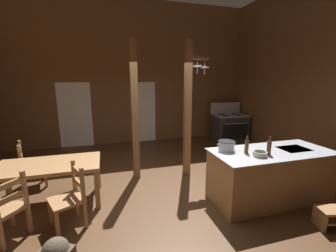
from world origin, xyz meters
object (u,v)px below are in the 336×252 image
(ladderback_chair_near_window, at_px, (6,209))
(ladderback_chair_by_post, at_px, (70,198))
(dining_table, at_px, (49,169))
(kitchen_island, at_px, (270,175))
(step_stool, at_px, (330,216))
(bottle_tall_on_counter, at_px, (269,147))
(bottle_short_on_counter, at_px, (247,146))
(mixing_bowl_on_counter, at_px, (260,154))
(stove_range, at_px, (229,127))
(stockpot_on_counter, at_px, (226,146))
(ladderback_chair_at_table_end, at_px, (30,165))

(ladderback_chair_near_window, xyz_separation_m, ladderback_chair_by_post, (0.79, 0.08, 0.00))
(dining_table, bearing_deg, kitchen_island, -13.93)
(kitchen_island, distance_m, dining_table, 3.92)
(ladderback_chair_near_window, distance_m, ladderback_chair_by_post, 0.79)
(step_stool, relative_size, ladderback_chair_by_post, 0.44)
(step_stool, bearing_deg, bottle_tall_on_counter, 123.17)
(ladderback_chair_near_window, distance_m, bottle_tall_on_counter, 4.01)
(bottle_short_on_counter, bearing_deg, mixing_bowl_on_counter, -59.31)
(dining_table, bearing_deg, mixing_bowl_on_counter, -18.10)
(stove_range, relative_size, step_stool, 3.13)
(stockpot_on_counter, height_order, mixing_bowl_on_counter, stockpot_on_counter)
(step_stool, distance_m, dining_table, 4.55)
(step_stool, distance_m, ladderback_chair_at_table_end, 5.37)
(stove_range, relative_size, ladderback_chair_at_table_end, 1.39)
(step_stool, relative_size, ladderback_chair_near_window, 0.44)
(stockpot_on_counter, bearing_deg, stove_range, 57.54)
(kitchen_island, xyz_separation_m, ladderback_chair_near_window, (-4.16, 0.11, -0.01))
(stove_range, height_order, ladderback_chair_near_window, stove_range)
(stove_range, relative_size, bottle_short_on_counter, 4.36)
(dining_table, relative_size, bottle_tall_on_counter, 5.48)
(dining_table, height_order, ladderback_chair_by_post, ladderback_chair_by_post)
(dining_table, height_order, ladderback_chair_near_window, ladderback_chair_near_window)
(ladderback_chair_near_window, height_order, stockpot_on_counter, stockpot_on_counter)
(ladderback_chair_by_post, height_order, ladderback_chair_at_table_end, same)
(kitchen_island, height_order, ladderback_chair_at_table_end, ladderback_chair_at_table_end)
(step_stool, bearing_deg, ladderback_chair_at_table_end, 149.87)
(ladderback_chair_by_post, bearing_deg, stockpot_on_counter, 1.22)
(step_stool, distance_m, bottle_tall_on_counter, 1.29)
(step_stool, height_order, dining_table, dining_table)
(ladderback_chair_near_window, relative_size, stockpot_on_counter, 2.66)
(stove_range, distance_m, mixing_bowl_on_counter, 4.24)
(dining_table, bearing_deg, step_stool, -24.51)
(bottle_short_on_counter, bearing_deg, dining_table, 164.50)
(bottle_short_on_counter, bearing_deg, stove_range, 62.27)
(stove_range, distance_m, stockpot_on_counter, 4.06)
(kitchen_island, height_order, ladderback_chair_by_post, ladderback_chair_by_post)
(kitchen_island, bearing_deg, mixing_bowl_on_counter, -156.59)
(step_stool, height_order, ladderback_chair_at_table_end, ladderback_chair_at_table_end)
(ladderback_chair_at_table_end, bearing_deg, stove_range, 18.25)
(kitchen_island, xyz_separation_m, ladderback_chair_by_post, (-3.37, 0.19, -0.01))
(stove_range, height_order, ladderback_chair_by_post, stove_range)
(kitchen_island, relative_size, dining_table, 1.27)
(step_stool, relative_size, stockpot_on_counter, 1.18)
(kitchen_island, bearing_deg, stove_range, 69.17)
(stove_range, relative_size, mixing_bowl_on_counter, 5.83)
(stockpot_on_counter, bearing_deg, ladderback_chair_at_table_end, 156.85)
(kitchen_island, height_order, mixing_bowl_on_counter, mixing_bowl_on_counter)
(dining_table, distance_m, stockpot_on_counter, 3.12)
(dining_table, bearing_deg, stockpot_on_counter, -13.02)
(dining_table, xyz_separation_m, ladderback_chair_by_post, (0.42, -0.75, -0.20))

